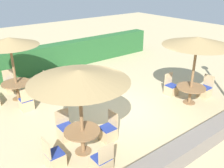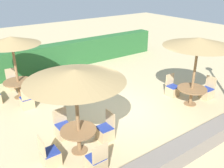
{
  "view_description": "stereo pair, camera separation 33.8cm",
  "coord_description": "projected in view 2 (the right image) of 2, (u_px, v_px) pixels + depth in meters",
  "views": [
    {
      "loc": [
        -5.48,
        -6.39,
        4.77
      ],
      "look_at": [
        0.0,
        0.6,
        0.9
      ],
      "focal_mm": 40.0,
      "sensor_mm": 36.0,
      "label": 1
    },
    {
      "loc": [
        -5.21,
        -6.59,
        4.77
      ],
      "look_at": [
        0.0,
        0.6,
        0.9
      ],
      "focal_mm": 40.0,
      "sensor_mm": 36.0,
      "label": 2
    }
  ],
  "objects": [
    {
      "name": "ground_plane",
      "position": [
        121.0,
        110.0,
        9.6
      ],
      "size": [
        40.0,
        40.0,
        0.0
      ],
      "primitive_type": "plane",
      "color": "#C6B284"
    },
    {
      "name": "round_table_back_left",
      "position": [
        18.0,
        84.0,
        10.4
      ],
      "size": [
        1.18,
        1.18,
        0.74
      ],
      "color": "olive",
      "rests_on": "ground_plane"
    },
    {
      "name": "parasol_front_left",
      "position": [
        75.0,
        76.0,
        6.43
      ],
      "size": [
        2.7,
        2.7,
        2.57
      ],
      "color": "olive",
      "rests_on": "ground_plane"
    },
    {
      "name": "patio_chair_front_left_east",
      "position": [
        105.0,
        132.0,
        7.83
      ],
      "size": [
        0.46,
        0.46,
        0.93
      ],
      "rotation": [
        0.0,
        0.0,
        1.57
      ],
      "color": "tan",
      "rests_on": "ground_plane"
    },
    {
      "name": "patio_chair_back_left_south",
      "position": [
        27.0,
        102.0,
        9.69
      ],
      "size": [
        0.46,
        0.46,
        0.93
      ],
      "color": "tan",
      "rests_on": "ground_plane"
    },
    {
      "name": "patio_chair_back_left_east",
      "position": [
        44.0,
        86.0,
        11.12
      ],
      "size": [
        0.46,
        0.46,
        0.93
      ],
      "rotation": [
        0.0,
        0.0,
        1.57
      ],
      "color": "tan",
      "rests_on": "ground_plane"
    },
    {
      "name": "hedge_row",
      "position": [
        56.0,
        57.0,
        13.61
      ],
      "size": [
        13.0,
        0.7,
        1.4
      ],
      "primitive_type": "cube",
      "color": "#28602D",
      "rests_on": "ground_plane"
    },
    {
      "name": "patio_chair_back_left_north",
      "position": [
        13.0,
        83.0,
        11.35
      ],
      "size": [
        0.46,
        0.46,
        0.93
      ],
      "rotation": [
        0.0,
        0.0,
        3.14
      ],
      "color": "tan",
      "rests_on": "ground_plane"
    },
    {
      "name": "parasol_front_right",
      "position": [
        199.0,
        42.0,
        9.06
      ],
      "size": [
        2.59,
        2.59,
        2.72
      ],
      "color": "olive",
      "rests_on": "ground_plane"
    },
    {
      "name": "patio_chair_front_left_north",
      "position": [
        63.0,
        129.0,
        7.95
      ],
      "size": [
        0.46,
        0.46,
        0.93
      ],
      "rotation": [
        0.0,
        0.0,
        3.14
      ],
      "color": "tan",
      "rests_on": "ground_plane"
    },
    {
      "name": "patio_chair_front_left_west",
      "position": [
        50.0,
        157.0,
        6.75
      ],
      "size": [
        0.46,
        0.46,
        0.93
      ],
      "rotation": [
        0.0,
        0.0,
        -1.57
      ],
      "color": "tan",
      "rests_on": "ground_plane"
    },
    {
      "name": "patio_chair_front_right_east",
      "position": [
        207.0,
        92.0,
        10.48
      ],
      "size": [
        0.46,
        0.46,
        0.93
      ],
      "rotation": [
        0.0,
        0.0,
        1.57
      ],
      "color": "tan",
      "rests_on": "ground_plane"
    },
    {
      "name": "parasol_back_left",
      "position": [
        11.0,
        41.0,
        9.67
      ],
      "size": [
        2.24,
        2.24,
        2.62
      ],
      "color": "olive",
      "rests_on": "ground_plane"
    },
    {
      "name": "stone_border",
      "position": [
        189.0,
        147.0,
        7.14
      ],
      "size": [
        10.0,
        0.56,
        0.52
      ],
      "primitive_type": "cube",
      "color": "slate",
      "rests_on": "ground_plane"
    },
    {
      "name": "patio_chair_front_left_south",
      "position": [
        97.0,
        163.0,
        6.54
      ],
      "size": [
        0.46,
        0.46,
        0.93
      ],
      "color": "tan",
      "rests_on": "ground_plane"
    },
    {
      "name": "patio_chair_front_right_north",
      "position": [
        172.0,
        90.0,
        10.72
      ],
      "size": [
        0.46,
        0.46,
        0.93
      ],
      "rotation": [
        0.0,
        0.0,
        3.14
      ],
      "color": "tan",
      "rests_on": "ground_plane"
    },
    {
      "name": "round_table_front_right",
      "position": [
        192.0,
        91.0,
        9.85
      ],
      "size": [
        1.14,
        1.14,
        0.7
      ],
      "color": "olive",
      "rests_on": "ground_plane"
    },
    {
      "name": "round_table_front_left",
      "position": [
        79.0,
        134.0,
        7.16
      ],
      "size": [
        1.04,
        1.04,
        0.74
      ],
      "color": "olive",
      "rests_on": "ground_plane"
    }
  ]
}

